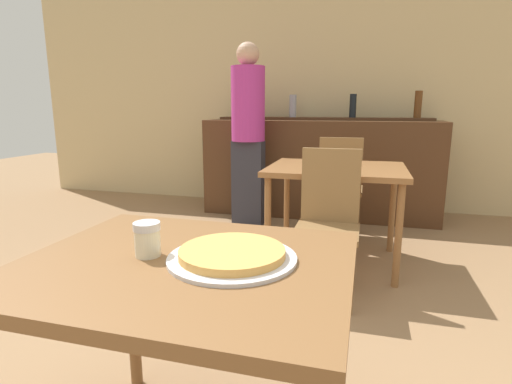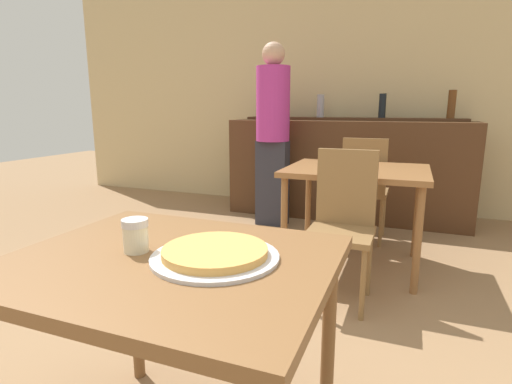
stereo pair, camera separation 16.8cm
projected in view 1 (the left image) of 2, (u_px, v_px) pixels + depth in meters
The scene contains 10 objects.
wall_back at pixel (326, 92), 4.84m from camera, with size 8.00×0.05×2.80m.
dining_table_near at pixel (187, 288), 1.22m from camera, with size 0.99×0.82×0.77m.
dining_table_far at pixel (336, 178), 3.10m from camera, with size 1.03×0.85×0.77m.
bar_counter at pixel (319, 168), 4.54m from camera, with size 2.60×0.56×1.08m.
bar_back_shelf at pixel (324, 115), 4.54m from camera, with size 2.39×0.24×0.31m.
chair_far_side_front at pixel (328, 214), 2.57m from camera, with size 0.40×0.40×0.96m.
chair_far_side_back at pixel (340, 182), 3.68m from camera, with size 0.40×0.40×0.96m.
pizza_tray at pixel (232, 255), 1.20m from camera, with size 0.39×0.39×0.04m.
cheese_shaker at pixel (147, 239), 1.22m from camera, with size 0.08×0.08×0.11m.
person_standing at pixel (248, 128), 4.07m from camera, with size 0.34×0.34×1.85m.
Camera 1 is at (0.51, -1.04, 1.22)m, focal length 28.00 mm.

